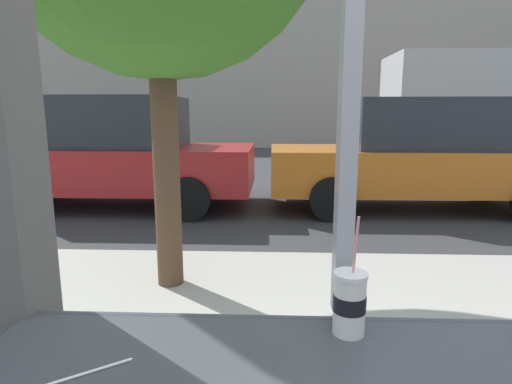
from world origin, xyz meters
TOP-DOWN VIEW (x-y plane):
  - ground_plane at (0.00, 8.00)m, footprint 60.00×60.00m
  - sidewalk_strip at (0.00, 1.60)m, footprint 16.00×2.80m
  - building_facade_far at (0.00, 18.24)m, footprint 28.00×1.20m
  - soda_cup_left at (-0.00, -0.05)m, footprint 0.09×0.09m
  - loose_straw at (-0.63, -0.26)m, footprint 0.16×0.11m
  - parked_car_red at (-2.85, 5.55)m, footprint 4.53×2.05m
  - parked_car_orange at (2.11, 5.55)m, footprint 4.57×1.90m
  - box_truck at (6.03, 10.84)m, footprint 6.40×2.44m

SIDE VIEW (x-z plane):
  - ground_plane at x=0.00m, z-range 0.00..0.00m
  - sidewalk_strip at x=0.00m, z-range 0.00..0.10m
  - parked_car_orange at x=2.11m, z-range 0.00..1.75m
  - parked_car_red at x=-2.85m, z-range 0.00..1.79m
  - loose_straw at x=-0.63m, z-range 0.93..0.94m
  - soda_cup_left at x=0.00m, z-range 0.85..1.19m
  - box_truck at x=6.03m, z-range 0.12..3.22m
  - building_facade_far at x=0.00m, z-range 0.00..6.36m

